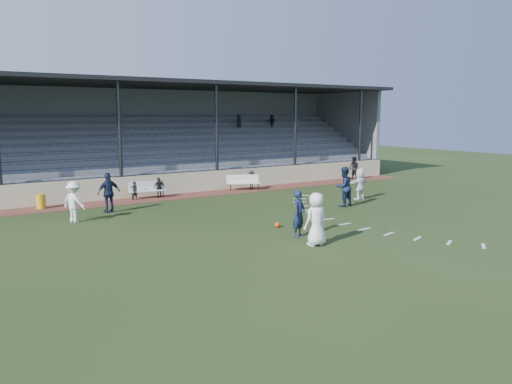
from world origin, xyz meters
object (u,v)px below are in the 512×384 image
Objects in this scene: trash_bin at (41,201)px; official at (354,168)px; bench_right at (243,181)px; bench_left at (147,188)px; player_white_lead at (316,219)px; player_navy_lead at (299,214)px; football at (277,225)px.

official is at bearing -0.54° from trash_bin.
official is (9.19, -0.02, 0.26)m from bench_right.
bench_left is at bearing -157.77° from bench_right.
bench_right is 13.37m from player_white_lead.
bench_right is 2.79× the size of trash_bin.
player_white_lead reaches higher than bench_right.
player_white_lead is at bearing -76.23° from bench_left.
bench_left is 11.63m from player_navy_lead.
trash_bin is (-11.58, 0.18, -0.21)m from bench_right.
trash_bin is 3.16× the size of football.
football is at bearing -88.50° from bench_right.
trash_bin is 13.52m from player_navy_lead.
player_navy_lead is (0.26, 1.34, -0.06)m from player_white_lead.
bench_right is at bearing -111.55° from player_white_lead.
trash_bin is 0.40× the size of player_navy_lead.
player_white_lead reaches higher than player_navy_lead.
bench_left reaches higher than football.
official reaches higher than bench_right.
trash_bin is at bearing -93.34° from official.
trash_bin is at bearing -171.84° from bench_left.
bench_right is 12.02m from player_navy_lead.
trash_bin reaches higher than football.
player_navy_lead is at bearing -74.17° from bench_left.
official reaches higher than football.
player_white_lead is at bearing -61.19° from trash_bin.
bench_right is 8.84× the size of football.
player_white_lead reaches higher than football.
bench_left is at bearing -84.87° from player_white_lead.
bench_left is 1.24× the size of official.
football is 0.12× the size of player_white_lead.
player_white_lead is at bearing -98.87° from football.
bench_left is 9.07× the size of football.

